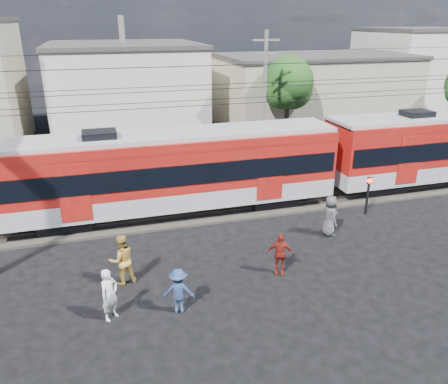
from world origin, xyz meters
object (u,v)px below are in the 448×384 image
Objects in this scene: pedestrian_c at (179,291)px; crossing_signal at (368,189)px; commuter_train at (176,168)px; pedestrian_a at (109,295)px.

crossing_signal is (10.44, 5.15, 0.56)m from pedestrian_c.
commuter_train is at bearing -85.45° from pedestrian_c.
pedestrian_c is at bearing -100.30° from commuter_train.
pedestrian_a is 2.21m from pedestrian_c.
pedestrian_a is at bearing -115.63° from commuter_train.
commuter_train is 9.46m from crossing_signal.
crossing_signal is at bearing -16.44° from commuter_train.
crossing_signal is at bearing -19.36° from pedestrian_a.
pedestrian_a is 0.91× the size of crossing_signal.
commuter_train reaches higher than pedestrian_a.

